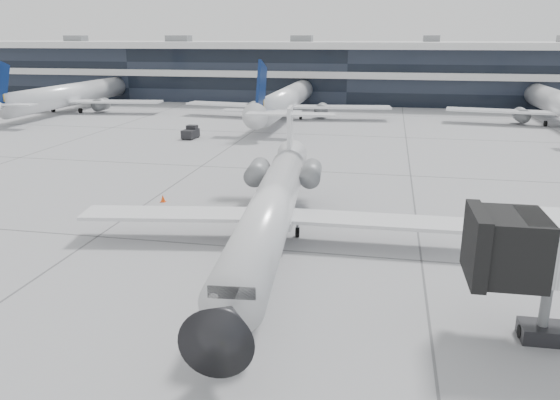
# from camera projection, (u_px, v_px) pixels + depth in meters

# --- Properties ---
(ground) EXTENTS (220.00, 220.00, 0.00)m
(ground) POSITION_uv_depth(u_px,v_px,m) (250.00, 248.00, 32.74)
(ground) COLOR #9C9C9F
(ground) RESTS_ON ground
(terminal) EXTENTS (170.00, 22.00, 10.00)m
(terminal) POSITION_uv_depth(u_px,v_px,m) (351.00, 74.00, 108.32)
(terminal) COLOR black
(terminal) RESTS_ON ground
(bg_jet_left) EXTENTS (32.00, 40.00, 9.60)m
(bg_jet_left) POSITION_uv_depth(u_px,v_px,m) (74.00, 111.00, 92.82)
(bg_jet_left) COLOR white
(bg_jet_left) RESTS_ON ground
(bg_jet_center) EXTENTS (32.00, 40.00, 9.60)m
(bg_jet_center) POSITION_uv_depth(u_px,v_px,m) (287.00, 117.00, 85.90)
(bg_jet_center) COLOR white
(bg_jet_center) RESTS_ON ground
(bg_jet_right) EXTENTS (32.00, 40.00, 9.60)m
(bg_jet_right) POSITION_uv_depth(u_px,v_px,m) (560.00, 125.00, 78.41)
(bg_jet_right) COLOR white
(bg_jet_right) RESTS_ON ground
(regional_jet) EXTENTS (23.77, 29.69, 6.85)m
(regional_jet) POSITION_uv_depth(u_px,v_px,m) (272.00, 206.00, 32.99)
(regional_jet) COLOR silver
(regional_jet) RESTS_ON ground
(traffic_cone) EXTENTS (0.49, 0.49, 0.57)m
(traffic_cone) POSITION_uv_depth(u_px,v_px,m) (163.00, 198.00, 41.79)
(traffic_cone) COLOR #FF4A0D
(traffic_cone) RESTS_ON ground
(far_tug) EXTENTS (1.68, 2.60, 1.57)m
(far_tug) POSITION_uv_depth(u_px,v_px,m) (191.00, 133.00, 67.75)
(far_tug) COLOR black
(far_tug) RESTS_ON ground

